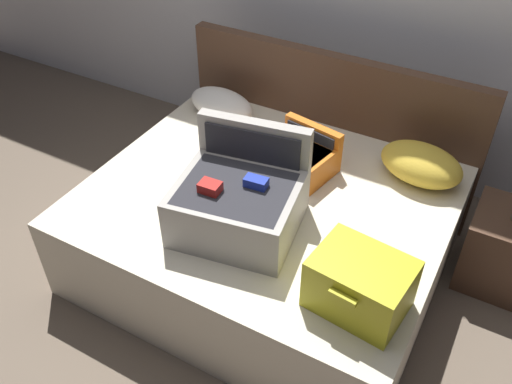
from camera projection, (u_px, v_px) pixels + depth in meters
name	position (u px, v px, depth m)	size (l,w,h in m)	color
ground_plane	(230.00, 311.00, 2.88)	(12.00, 12.00, 0.00)	#6B5B4C
bed	(266.00, 230.00, 2.98)	(1.83, 1.54, 0.51)	beige
headboard	(328.00, 126.00, 3.38)	(1.86, 0.08, 0.95)	#4C3323
hard_case_large	(239.00, 200.00, 2.54)	(0.64, 0.60, 0.46)	gray
hard_case_medium	(360.00, 284.00, 2.19)	(0.42, 0.34, 0.25)	gold
hard_case_small	(299.00, 156.00, 2.92)	(0.40, 0.35, 0.24)	#D16619
pillow_near_headboard	(221.00, 104.00, 3.36)	(0.45, 0.26, 0.17)	white
pillow_center_head	(421.00, 164.00, 2.86)	(0.44, 0.30, 0.19)	gold
nightstand	(509.00, 251.00, 2.90)	(0.44, 0.40, 0.45)	#4C3323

